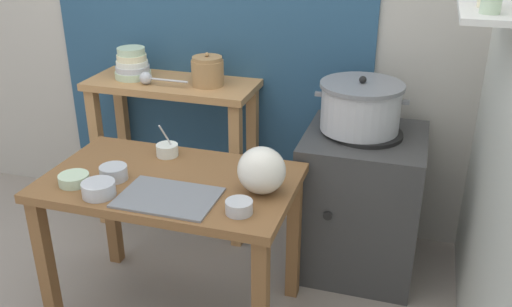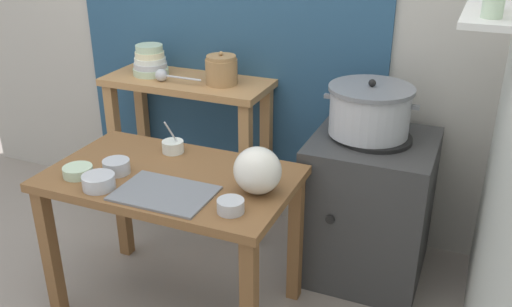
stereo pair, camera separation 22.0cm
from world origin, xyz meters
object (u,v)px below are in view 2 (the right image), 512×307
Objects in this scene: bowl_stack_enamel at (150,61)px; ladle at (163,75)px; serving_tray at (164,193)px; prep_bowl_2 at (173,146)px; prep_table at (172,196)px; plastic_bag at (257,171)px; prep_bowl_1 at (116,166)px; stove_block at (368,207)px; prep_bowl_4 at (231,205)px; back_shelf_table at (189,116)px; clay_pot at (221,70)px; steamer_pot at (370,110)px; prep_bowl_3 at (99,181)px; prep_bowl_0 at (78,171)px.

bowl_stack_enamel reaches higher than ladle.
prep_bowl_2 is (-0.18, 0.38, 0.03)m from serving_tray.
prep_table is 5.46× the size of plastic_bag.
prep_bowl_1 is 0.71× the size of prep_bowl_2.
prep_table is 9.16× the size of prep_bowl_1.
prep_bowl_2 is at bearing 117.58° from prep_table.
prep_bowl_2 is at bearing -50.38° from bowl_stack_enamel.
prep_bowl_2 reaches higher than serving_tray.
prep_table is at bearing -53.34° from bowl_stack_enamel.
serving_tray is (0.65, -0.95, -0.25)m from bowl_stack_enamel.
stove_block is at bearing -5.66° from bowl_stack_enamel.
plastic_bag reaches higher than prep_bowl_4.
prep_bowl_2 is (-0.53, 0.22, -0.07)m from plastic_bag.
back_shelf_table is 8.88× the size of prep_bowl_4.
clay_pot is 0.61m from prep_bowl_2.
back_shelf_table is 2.09× the size of steamer_pot.
prep_bowl_0 is at bearing 159.38° from prep_bowl_3.
plastic_bag is (-0.35, -0.65, 0.44)m from stove_block.
prep_bowl_1 is at bearing -142.09° from steamer_pot.
prep_bowl_1 is 0.32m from prep_bowl_2.
bowl_stack_enamel is 1.18m from serving_tray.
prep_table is at bearing 18.98° from prep_bowl_1.
plastic_bag reaches higher than stove_block.
plastic_bag is at bearing -22.23° from prep_bowl_2.
bowl_stack_enamel reaches higher than steamer_pot.
bowl_stack_enamel is 0.77m from prep_bowl_2.
prep_bowl_1 is (-0.23, -0.08, 0.14)m from prep_table.
clay_pot is 0.96m from plastic_bag.
back_shelf_table reaches higher than prep_bowl_4.
prep_bowl_0 is at bearing -155.17° from prep_table.
plastic_bag is 0.58m from prep_bowl_2.
stove_block is at bearing 40.08° from prep_table.
prep_bowl_4 is (-0.34, -0.86, -0.15)m from steamer_pot.
clay_pot is 0.33m from ladle.
clay_pot reaches higher than serving_tray.
prep_table is 0.28m from prep_bowl_2.
prep_bowl_4 is (0.50, -0.41, -0.00)m from prep_bowl_2.
prep_table is 1.41× the size of stove_block.
prep_table is at bearing 24.83° from prep_bowl_0.
ladle reaches higher than plastic_bag.
serving_tray is 0.40m from plastic_bag.
bowl_stack_enamel is (-1.35, 0.13, 0.59)m from stove_block.
steamer_pot reaches higher than serving_tray.
prep_bowl_4 is at bearing -53.13° from back_shelf_table.
back_shelf_table reaches higher than prep_bowl_0.
plastic_bag is 1.55× the size of prep_bowl_0.
plastic_bag is at bearing -55.30° from clay_pot.
ladle is 1.11m from plastic_bag.
prep_table is 0.87m from clay_pot.
steamer_pot is 1.08m from serving_tray.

